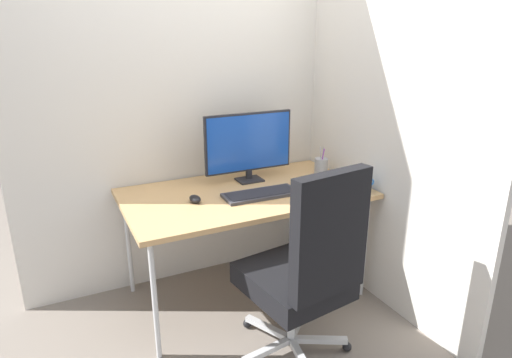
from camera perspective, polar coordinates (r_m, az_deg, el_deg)
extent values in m
plane|color=slate|center=(3.01, -1.30, -14.49)|extent=(8.00, 8.00, 0.00)
cube|color=silver|center=(2.94, -5.23, 13.80)|extent=(2.63, 0.04, 2.80)
cube|color=silver|center=(2.80, 14.65, 13.07)|extent=(0.04, 1.99, 2.80)
cube|color=tan|center=(2.69, -1.41, -1.92)|extent=(1.46, 0.82, 0.03)
cylinder|color=silver|center=(2.37, -13.01, -15.24)|extent=(0.03, 0.03, 0.68)
cylinder|color=silver|center=(2.90, 13.91, -8.61)|extent=(0.03, 0.03, 0.68)
cylinder|color=silver|center=(2.97, -16.25, -8.18)|extent=(0.03, 0.03, 0.68)
cylinder|color=silver|center=(3.41, 6.45, -3.95)|extent=(0.03, 0.03, 0.68)
cube|color=silver|center=(2.46, 1.57, -21.32)|extent=(0.31, 0.08, 0.03)
cube|color=silver|center=(2.42, 5.90, -22.16)|extent=(0.09, 0.31, 0.03)
sphere|color=black|center=(2.59, 11.74, -20.55)|extent=(0.05, 0.05, 0.05)
cube|color=silver|center=(2.54, 8.20, -19.98)|extent=(0.29, 0.18, 0.03)
sphere|color=black|center=(2.79, 6.30, -16.95)|extent=(0.05, 0.05, 0.05)
cube|color=silver|center=(2.65, 5.49, -18.07)|extent=(0.24, 0.24, 0.03)
sphere|color=black|center=(2.69, -1.14, -18.26)|extent=(0.05, 0.05, 0.05)
cube|color=silver|center=(2.60, 1.60, -18.79)|extent=(0.17, 0.29, 0.03)
cylinder|color=silver|center=(2.43, 4.65, -17.08)|extent=(0.04, 0.04, 0.29)
cube|color=black|center=(2.32, 4.79, -12.98)|extent=(0.52, 0.56, 0.12)
cube|color=black|center=(1.99, 9.61, -7.28)|extent=(0.41, 0.13, 0.59)
cube|color=black|center=(2.88, -0.85, -0.10)|extent=(0.16, 0.13, 0.01)
cube|color=black|center=(2.87, -0.94, 0.72)|extent=(0.04, 0.02, 0.07)
cube|color=black|center=(2.82, -0.98, 4.82)|extent=(0.60, 0.02, 0.38)
cube|color=#1947B2|center=(2.80, -0.85, 4.76)|extent=(0.57, 0.01, 0.35)
cube|color=#333338|center=(2.61, 0.63, -1.99)|extent=(0.46, 0.19, 0.02)
cube|color=black|center=(2.61, 0.63, -1.76)|extent=(0.42, 0.15, 0.00)
ellipsoid|color=black|center=(2.53, -7.92, -2.58)|extent=(0.07, 0.10, 0.04)
cylinder|color=#9EA0A5|center=(3.05, 8.46, 1.69)|extent=(0.09, 0.09, 0.11)
cylinder|color=#B2B5BA|center=(3.02, 8.40, 2.90)|extent=(0.02, 0.01, 0.14)
cylinder|color=#B2B5BA|center=(3.03, 8.65, 2.94)|extent=(0.02, 0.01, 0.14)
torus|color=#3FAD59|center=(3.04, 8.47, 1.87)|extent=(0.03, 0.04, 0.01)
cylinder|color=purple|center=(3.01, 8.61, 2.56)|extent=(0.02, 0.02, 0.15)
cube|color=beige|center=(2.85, 9.53, -0.49)|extent=(0.22, 0.27, 0.02)
cylinder|color=#337FD8|center=(2.74, 13.87, -0.67)|extent=(0.08, 0.08, 0.10)
torus|color=#337FD8|center=(2.77, 14.72, -0.42)|extent=(0.05, 0.01, 0.05)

